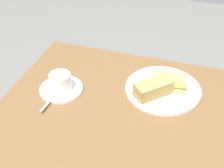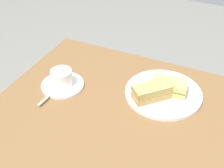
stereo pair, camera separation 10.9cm
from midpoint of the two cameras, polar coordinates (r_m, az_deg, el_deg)
name	(u,v)px [view 2 (the right image)]	position (r m, az deg, el deg)	size (l,w,h in m)	color
dining_table	(151,157)	(1.06, 10.63, -13.90)	(1.17, 0.82, 0.75)	brown
sandwich_plate	(163,93)	(1.11, 12.67, -1.87)	(0.28, 0.28, 0.01)	white
sandwich_front	(169,86)	(1.10, 13.77, -0.53)	(0.13, 0.08, 0.05)	tan
sandwich_back	(153,91)	(1.06, 10.86, -1.53)	(0.15, 0.15, 0.05)	#AF8B4C
coffee_saucer	(63,85)	(1.14, -6.82, -0.29)	(0.16, 0.16, 0.01)	white
coffee_cup	(61,77)	(1.12, -7.00, 1.26)	(0.10, 0.08, 0.06)	white
spoon	(50,94)	(1.09, -9.07, -2.12)	(0.02, 0.10, 0.01)	silver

